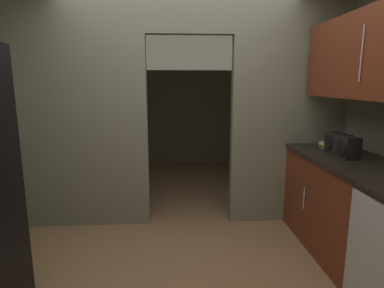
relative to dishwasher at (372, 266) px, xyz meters
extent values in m
cube|color=gray|center=(-2.34, 1.72, 0.85)|extent=(1.53, 0.12, 2.57)
cube|color=gray|center=(0.03, 1.72, 0.85)|extent=(1.31, 0.12, 2.57)
cube|color=gray|center=(-1.10, 1.72, 1.91)|extent=(0.95, 0.12, 0.44)
cube|color=gray|center=(-1.21, 4.48, 0.85)|extent=(3.79, 0.10, 2.57)
cube|color=gray|center=(-3.06, 3.10, 0.85)|extent=(0.10, 2.76, 2.57)
cube|color=gray|center=(0.63, 3.10, 0.85)|extent=(0.10, 2.76, 2.57)
cube|color=maroon|center=(0.34, 0.61, 0.01)|extent=(0.65, 2.19, 0.90)
cube|color=black|center=(0.34, 0.61, 0.48)|extent=(0.69, 2.19, 0.04)
cylinder|color=#B7BABC|center=(0.00, 0.13, 0.05)|extent=(0.01, 0.01, 0.22)
cylinder|color=#B7BABC|center=(0.00, 1.09, 0.05)|extent=(0.01, 0.01, 0.22)
cube|color=#B7BABC|center=(0.00, 0.00, 0.00)|extent=(0.02, 0.56, 0.88)
cylinder|color=#B7BABC|center=(0.15, 0.61, 1.40)|extent=(0.01, 0.01, 0.42)
cube|color=black|center=(0.31, 1.03, 0.60)|extent=(0.14, 0.41, 0.20)
cylinder|color=#262626|center=(0.31, 1.03, 0.72)|extent=(0.02, 0.29, 0.02)
cylinder|color=black|center=(0.23, 0.91, 0.60)|extent=(0.01, 0.14, 0.14)
cylinder|color=black|center=(0.23, 1.16, 0.60)|extent=(0.01, 0.14, 0.14)
cube|color=#388C47|center=(0.33, 1.36, 0.51)|extent=(0.12, 0.16, 0.02)
cube|color=red|center=(0.33, 1.36, 0.52)|extent=(0.12, 0.16, 0.01)
cube|color=gold|center=(0.32, 1.37, 0.53)|extent=(0.13, 0.16, 0.01)
cube|color=beige|center=(0.33, 1.37, 0.55)|extent=(0.11, 0.12, 0.02)
camera|label=1|loc=(-1.29, -1.79, 1.18)|focal=29.45mm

